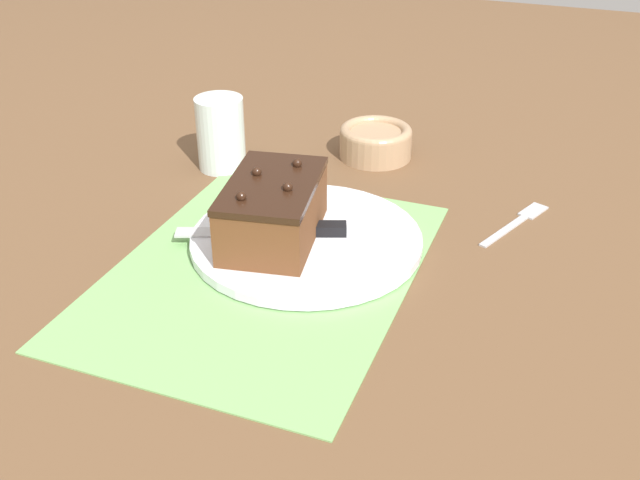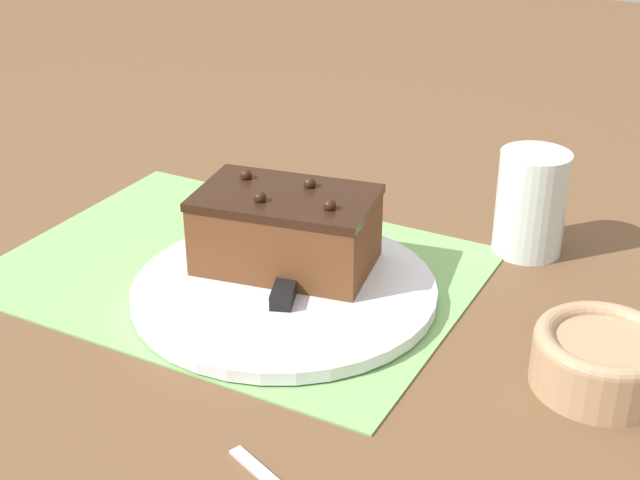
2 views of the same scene
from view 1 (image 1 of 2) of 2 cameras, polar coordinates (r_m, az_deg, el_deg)
name	(u,v)px [view 1 (image 1 of 2)]	position (r m, az deg, el deg)	size (l,w,h in m)	color
ground_plane	(264,271)	(0.89, -4.27, -2.39)	(3.00, 3.00, 0.00)	brown
placemat_woven	(264,270)	(0.89, -4.27, -2.28)	(0.46, 0.34, 0.00)	#7AB266
cake_plate	(306,240)	(0.93, -1.04, 0.04)	(0.29, 0.29, 0.01)	white
chocolate_cake	(273,210)	(0.91, -3.60, 2.31)	(0.18, 0.13, 0.09)	brown
serving_knife	(290,230)	(0.93, -2.28, 0.76)	(0.10, 0.21, 0.01)	black
drinking_glass	(221,134)	(1.13, -7.58, 8.05)	(0.07, 0.07, 0.11)	silver
small_bowl	(376,141)	(1.17, 4.26, 7.56)	(0.11, 0.11, 0.05)	tan
dessert_fork	(519,220)	(1.02, 14.90, 1.47)	(0.15, 0.07, 0.01)	#B7BABF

